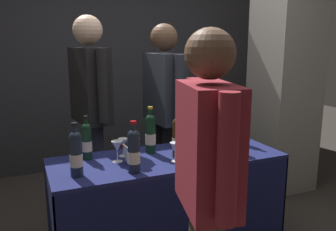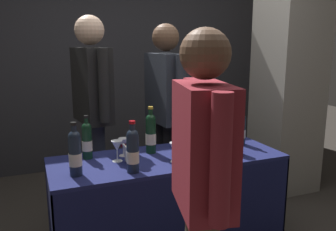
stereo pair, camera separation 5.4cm
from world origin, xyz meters
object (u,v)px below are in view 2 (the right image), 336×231
Objects in this scene: display_bottle_0 at (133,150)px; wine_glass_mid at (117,146)px; flower_vase at (238,137)px; taster_foreground_right at (203,175)px; wine_glass_near_vendor at (123,143)px; vendor_presenter at (166,102)px; concrete_pillar at (290,49)px; tasting_table at (168,186)px; featured_wine_bottle at (87,140)px; wine_glass_near_taster at (174,148)px.

wine_glass_mid is (-0.04, 0.24, -0.04)m from display_bottle_0.
flower_vase is at bearing -11.33° from wine_glass_mid.
wine_glass_near_vendor is at bearing 17.54° from taster_foreground_right.
taster_foreground_right is (0.12, -0.71, 0.08)m from display_bottle_0.
display_bottle_0 is 0.96m from vendor_presenter.
flower_vase is 0.79m from vendor_presenter.
concrete_pillar is 1.77× the size of tasting_table.
tasting_table is 0.98× the size of vendor_presenter.
vendor_presenter is at bearing 69.72° from tasting_table.
display_bottle_0 is at bearing -175.40° from flower_vase.
vendor_presenter is at bearing 41.66° from wine_glass_near_vendor.
vendor_presenter is (0.54, 0.79, 0.15)m from display_bottle_0.
tasting_table is 0.50m from wine_glass_mid.
wine_glass_near_vendor is 0.33× the size of flower_vase.
wine_glass_near_vendor is at bearing 85.25° from display_bottle_0.
display_bottle_0 is at bearing 22.07° from taster_foreground_right.
display_bottle_0 is (-0.32, -0.20, 0.37)m from tasting_table.
flower_vase is (0.81, 0.07, -0.02)m from display_bottle_0.
featured_wine_bottle is 1.14m from taster_foreground_right.
wine_glass_near_vendor is (-0.29, 0.14, 0.32)m from tasting_table.
taster_foreground_right reaches higher than wine_glass_near_vendor.
featured_wine_bottle is at bearing 163.24° from flower_vase.
wine_glass_near_taster is (0.29, -0.26, 0.00)m from wine_glass_near_vendor.
flower_vase is (0.78, -0.27, 0.04)m from wine_glass_near_vendor.
concrete_pillar is 22.40× the size of wine_glass_near_vendor.
wine_glass_mid is 0.39m from wine_glass_near_taster.
taster_foreground_right is (-0.42, -1.50, -0.07)m from vendor_presenter.
wine_glass_mid is at bearing 156.11° from wine_glass_near_taster.
taster_foreground_right reaches higher than featured_wine_bottle.
wine_glass_near_taster is at bearing -21.48° from vendor_presenter.
display_bottle_0 is (0.22, -0.38, 0.01)m from featured_wine_bottle.
featured_wine_bottle is 0.88m from vendor_presenter.
wine_glass_near_taster is at bearing -23.89° from wine_glass_mid.
flower_vase is 0.25× the size of taster_foreground_right.
wine_glass_near_taster is at bearing 178.49° from flower_vase.
vendor_presenter is at bearing -2.97° from taster_foreground_right.
display_bottle_0 is (-1.90, -0.83, -0.59)m from concrete_pillar.
concrete_pillar is at bearing 21.74° from tasting_table.
taster_foreground_right is (0.09, -1.04, 0.13)m from wine_glass_near_vendor.
wine_glass_mid is at bearing 168.67° from flower_vase.
flower_vase is (-1.09, -0.77, -0.61)m from concrete_pillar.
concrete_pillar is at bearing 17.05° from wine_glass_mid.
wine_glass_mid is (-0.07, -0.10, 0.02)m from wine_glass_near_vendor.
concrete_pillar is 1.44m from vendor_presenter.
featured_wine_bottle is 0.78× the size of flower_vase.
featured_wine_bottle reaches higher than wine_glass_mid.
flower_vase is 1.04m from taster_foreground_right.
wine_glass_near_vendor reaches higher than tasting_table.
display_bottle_0 is at bearing -59.59° from featured_wine_bottle.
featured_wine_bottle is 0.26m from wine_glass_near_vendor.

